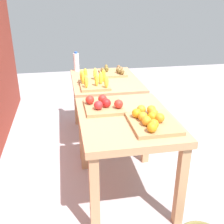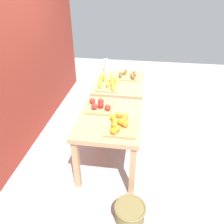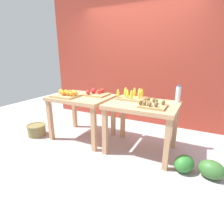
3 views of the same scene
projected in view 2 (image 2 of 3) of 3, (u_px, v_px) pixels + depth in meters
The scene contains 11 objects.
ground_plane at pixel (115, 139), 3.76m from camera, with size 8.00×8.00×0.00m, color #ADA2A8.
back_wall at pixel (20, 45), 3.14m from camera, with size 4.40×0.12×3.00m, color #973426.
display_table_left at pixel (110, 125), 2.94m from camera, with size 1.04×0.80×0.79m.
display_table_right at pixel (120, 88), 3.88m from camera, with size 1.04×0.80×0.79m.
orange_bin at pixel (120, 124), 2.67m from camera, with size 0.44×0.36×0.11m.
apple_bin at pixel (100, 106), 3.04m from camera, with size 0.40×0.35×0.11m.
banana_crate at pixel (108, 84), 3.61m from camera, with size 0.44×0.32×0.17m.
kiwi_bin at pixel (129, 76), 3.94m from camera, with size 0.37×0.33×0.10m.
water_bottle at pixel (106, 64), 4.18m from camera, with size 0.07×0.07×0.26m.
watermelon_pile at pixel (136, 95), 4.87m from camera, with size 0.67×0.36×0.24m.
wicker_basket at pixel (130, 213), 2.48m from camera, with size 0.35×0.35×0.22m.
Camera 2 is at (-2.94, -0.38, 2.35)m, focal length 36.37 mm.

